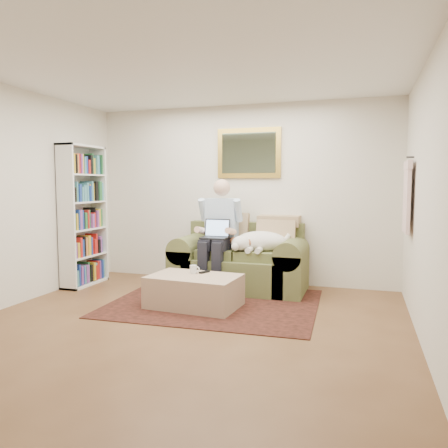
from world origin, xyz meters
The scene contains 12 objects.
room_shell centered at (0.00, 0.35, 1.30)m, with size 4.51×5.00×2.61m.
rug centered at (0.02, 1.20, 0.01)m, with size 2.46×1.97×0.01m, color black.
sofa centered at (0.12, 2.01, 0.31)m, with size 1.81×0.92×1.08m.
seated_man centered at (-0.15, 1.84, 0.76)m, with size 0.59×0.85×1.52m, color #8CAFD8, non-canonical shape.
laptop centered at (-0.15, 1.77, 0.80)m, with size 0.35×0.28×0.25m.
sleeping_dog centered at (0.44, 1.92, 0.69)m, with size 0.74×0.47×0.28m, color white, non-canonical shape.
ottoman centered at (-0.15, 0.98, 0.19)m, with size 1.04×0.66×0.38m, color tan.
coffee_mug centered at (-0.21, 1.09, 0.43)m, with size 0.08×0.08×0.10m, color white.
tv_remote centered at (-0.09, 1.16, 0.39)m, with size 0.05×0.15×0.02m, color black.
bookshelf centered at (-2.10, 1.60, 1.00)m, with size 0.28×0.80×2.00m, color white, non-canonical shape.
wall_mirror centered at (0.12, 2.47, 1.90)m, with size 0.94×0.04×0.72m.
hanging_shirt centered at (2.19, 1.60, 1.35)m, with size 0.06×0.52×0.90m, color #FED4D2, non-canonical shape.
Camera 1 is at (1.72, -3.73, 1.44)m, focal length 35.00 mm.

